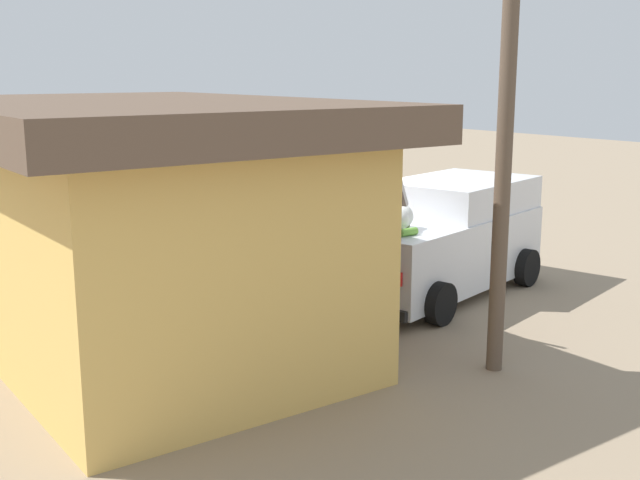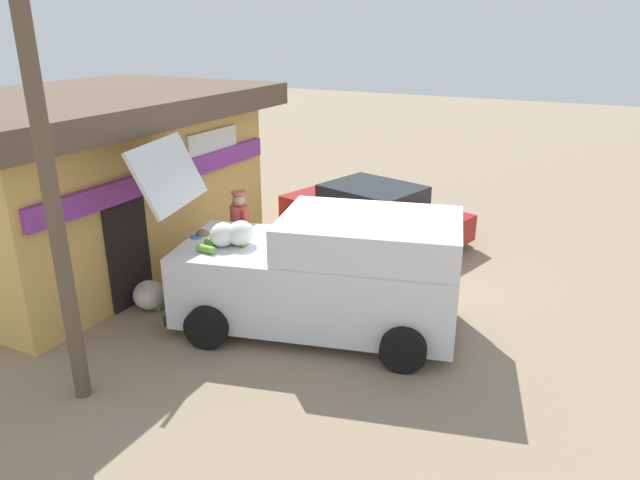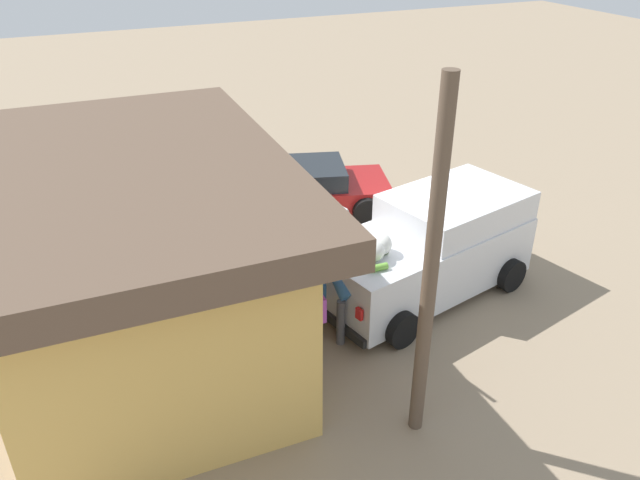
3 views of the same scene
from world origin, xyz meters
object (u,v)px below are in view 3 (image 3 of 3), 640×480
(storefront_bar, at_px, (138,255))
(unloaded_banana_pile, at_px, (297,337))
(parked_sedan, at_px, (303,189))
(customer_bending, at_px, (344,291))
(paint_bucket, at_px, (247,264))
(delivery_van, at_px, (428,247))
(vendor_standing, at_px, (306,245))

(storefront_bar, relative_size, unloaded_banana_pile, 8.16)
(storefront_bar, height_order, unloaded_banana_pile, storefront_bar)
(parked_sedan, relative_size, customer_bending, 3.21)
(storefront_bar, height_order, parked_sedan, storefront_bar)
(storefront_bar, relative_size, paint_bucket, 17.46)
(delivery_van, distance_m, customer_bending, 2.19)
(vendor_standing, height_order, unloaded_banana_pile, vendor_standing)
(unloaded_banana_pile, bearing_deg, paint_bucket, 1.18)
(unloaded_banana_pile, bearing_deg, vendor_standing, -26.92)
(parked_sedan, height_order, unloaded_banana_pile, parked_sedan)
(vendor_standing, bearing_deg, customer_bending, -177.30)
(delivery_van, relative_size, customer_bending, 3.59)
(parked_sedan, bearing_deg, paint_bucket, 136.88)
(parked_sedan, bearing_deg, unloaded_banana_pile, 157.11)
(storefront_bar, distance_m, delivery_van, 5.31)
(storefront_bar, height_order, paint_bucket, storefront_bar)
(vendor_standing, distance_m, customer_bending, 1.55)
(delivery_van, distance_m, vendor_standing, 2.33)
(storefront_bar, height_order, customer_bending, storefront_bar)
(paint_bucket, bearing_deg, parked_sedan, -43.12)
(delivery_van, height_order, customer_bending, delivery_van)
(paint_bucket, bearing_deg, delivery_van, -122.86)
(parked_sedan, bearing_deg, customer_bending, 166.16)
(vendor_standing, height_order, paint_bucket, vendor_standing)
(delivery_van, xyz_separation_m, unloaded_banana_pile, (-0.70, 2.97, -0.72))
(delivery_van, bearing_deg, customer_bending, 107.38)
(delivery_van, xyz_separation_m, paint_bucket, (1.95, 3.02, -0.73))
(vendor_standing, bearing_deg, storefront_bar, 99.05)
(unloaded_banana_pile, relative_size, paint_bucket, 2.14)
(unloaded_banana_pile, height_order, paint_bucket, unloaded_banana_pile)
(storefront_bar, bearing_deg, vendor_standing, -80.95)
(parked_sedan, height_order, vendor_standing, vendor_standing)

